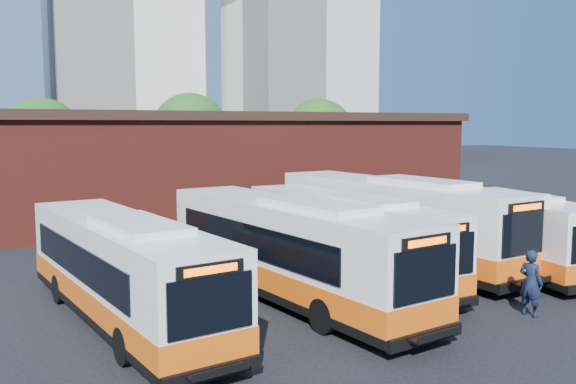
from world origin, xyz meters
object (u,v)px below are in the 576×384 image
bus_midwest (343,239)px  transit_worker (531,283)px  bus_farwest (123,274)px  bus_mideast (394,223)px  bus_west (289,253)px  bus_east (488,230)px

bus_midwest → transit_worker: size_ratio=5.83×
bus_farwest → bus_mideast: size_ratio=0.88×
bus_west → bus_east: bearing=-2.9°
bus_mideast → bus_farwest: bearing=-172.1°
bus_midwest → transit_worker: bearing=-69.7°
bus_west → bus_mideast: (6.31, 2.87, 0.09)m
bus_midwest → bus_mideast: 3.49m
bus_mideast → transit_worker: bus_mideast is taller
bus_midwest → bus_farwest: bearing=-170.4°
bus_midwest → bus_mideast: (3.25, 1.27, 0.18)m
bus_east → transit_worker: bearing=-117.4°
bus_farwest → bus_east: 14.92m
bus_east → bus_west: bearing=-167.7°
bus_farwest → bus_east: size_ratio=1.02×
transit_worker → bus_farwest: bearing=53.1°
bus_west → bus_east: 9.58m
bus_farwest → bus_west: bearing=-7.6°
bus_west → transit_worker: size_ratio=6.25×
bus_west → bus_east: size_ratio=1.09×
bus_mideast → transit_worker: bearing=-101.1°
bus_mideast → bus_east: (3.24, -2.04, -0.22)m
bus_mideast → transit_worker: 7.79m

